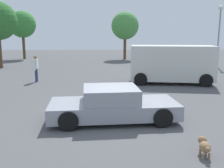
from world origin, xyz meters
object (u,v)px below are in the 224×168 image
Objects in this scene: dog at (204,146)px; van_white at (172,63)px; sedan_foreground at (113,105)px; light_post_near at (220,25)px; pedestrian at (36,66)px.

van_white is at bearing -5.52° from dog.
dog is (2.20, -2.75, -0.28)m from sedan_foreground.
dog is 19.58m from light_post_near.
light_post_near reaches higher than van_white.
dog is at bearing -55.70° from sedan_foreground.
van_white is 3.08× the size of pedestrian.
pedestrian is 16.79m from light_post_near.
light_post_near is (6.37, 8.05, 2.59)m from van_white.
sedan_foreground is 3.53m from dog.
sedan_foreground is 18.23m from light_post_near.
sedan_foreground is 0.83× the size of light_post_near.
dog is at bearing -114.47° from light_post_near.
sedan_foreground is at bearing -111.52° from van_white.
light_post_near reaches higher than pedestrian.
dog is 0.13× the size of van_white.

